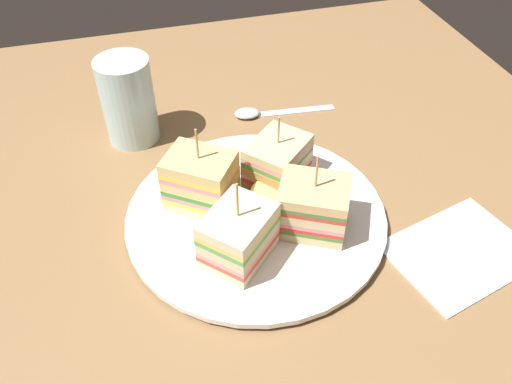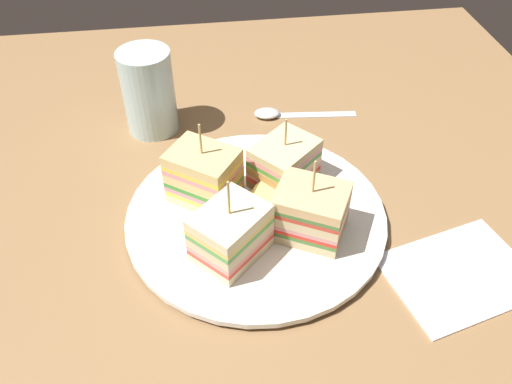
{
  "view_description": "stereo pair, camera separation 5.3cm",
  "coord_description": "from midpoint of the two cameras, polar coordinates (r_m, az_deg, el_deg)",
  "views": [
    {
      "loc": [
        10.67,
        37.6,
        40.73
      ],
      "look_at": [
        0.0,
        0.0,
        4.22
      ],
      "focal_mm": 36.65,
      "sensor_mm": 36.0,
      "label": 1
    },
    {
      "loc": [
        5.44,
        38.71,
        40.73
      ],
      "look_at": [
        0.0,
        0.0,
        4.22
      ],
      "focal_mm": 36.65,
      "sensor_mm": 36.0,
      "label": 2
    }
  ],
  "objects": [
    {
      "name": "sandwich_wedge_1",
      "position": [
        0.55,
        -8.8,
        1.06
      ],
      "size": [
        8.62,
        8.22,
        9.74
      ],
      "rotation": [
        0.0,
        0.0,
        8.8
      ],
      "color": "beige",
      "rests_on": "plate"
    },
    {
      "name": "chip_pile",
      "position": [
        0.55,
        -2.1,
        -0.68
      ],
      "size": [
        6.99,
        5.66,
        2.24
      ],
      "color": "#E9CE7A",
      "rests_on": "plate"
    },
    {
      "name": "sandwich_wedge_0",
      "position": [
        0.58,
        -0.31,
        3.27
      ],
      "size": [
        8.64,
        8.5,
        8.38
      ],
      "rotation": [
        0.0,
        0.0,
        7.01
      ],
      "color": "#E1C285",
      "rests_on": "plate"
    },
    {
      "name": "ground_plane",
      "position": [
        0.57,
        -2.68,
        -3.89
      ],
      "size": [
        90.61,
        97.23,
        1.8
      ],
      "primitive_type": "cube",
      "color": "olive"
    },
    {
      "name": "sandwich_wedge_2",
      "position": [
        0.5,
        -4.98,
        -4.9
      ],
      "size": [
        8.62,
        8.57,
        9.36
      ],
      "rotation": [
        0.0,
        0.0,
        10.19
      ],
      "color": "beige",
      "rests_on": "plate"
    },
    {
      "name": "plate",
      "position": [
        0.56,
        -2.74,
        -2.74
      ],
      "size": [
        27.63,
        27.63,
        1.22
      ],
      "color": "white",
      "rests_on": "ground_plane"
    },
    {
      "name": "napkin",
      "position": [
        0.56,
        18.9,
        -6.31
      ],
      "size": [
        15.86,
        13.35,
        0.5
      ],
      "primitive_type": "cube",
      "rotation": [
        0.0,
        0.0,
        0.24
      ],
      "color": "white",
      "rests_on": "ground_plane"
    },
    {
      "name": "sandwich_wedge_3",
      "position": [
        0.52,
        3.3,
        -1.74
      ],
      "size": [
        8.71,
        8.16,
        9.3
      ],
      "rotation": [
        0.0,
        0.0,
        12.08
      ],
      "color": "#D6BE8B",
      "rests_on": "plate"
    },
    {
      "name": "drinking_glass",
      "position": [
        0.67,
        -15.94,
        8.95
      ],
      "size": [
        6.54,
        6.54,
        10.84
      ],
      "color": "silver",
      "rests_on": "ground_plane"
    },
    {
      "name": "spoon",
      "position": [
        0.71,
        -1.64,
        8.59
      ],
      "size": [
        13.95,
        3.18,
        1.0
      ],
      "rotation": [
        0.0,
        0.0,
        6.18
      ],
      "color": "silver",
      "rests_on": "ground_plane"
    }
  ]
}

